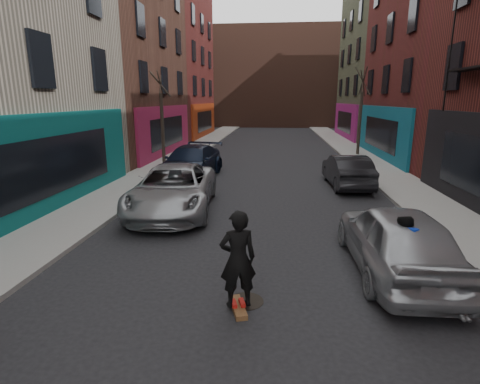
% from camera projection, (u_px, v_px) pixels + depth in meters
% --- Properties ---
extents(sidewalk_left, '(2.50, 84.00, 0.13)m').
position_uv_depth(sidewalk_left, '(203.00, 144.00, 33.80)').
color(sidewalk_left, gray).
rests_on(sidewalk_left, ground).
extents(sidewalk_right, '(2.50, 84.00, 0.13)m').
position_uv_depth(sidewalk_right, '(344.00, 145.00, 32.62)').
color(sidewalk_right, gray).
rests_on(sidewalk_right, ground).
extents(buildings_left, '(12.00, 56.00, 16.50)m').
position_uv_depth(buildings_left, '(5.00, 12.00, 18.99)').
color(buildings_left, maroon).
rests_on(buildings_left, ground).
extents(building_far, '(40.00, 10.00, 14.00)m').
position_uv_depth(building_far, '(275.00, 79.00, 56.66)').
color(building_far, '#47281E').
rests_on(building_far, ground).
extents(tree_left_far, '(2.00, 2.00, 6.50)m').
position_uv_depth(tree_left_far, '(162.00, 109.00, 21.41)').
color(tree_left_far, black).
rests_on(tree_left_far, sidewalk_left).
extents(tree_right_far, '(2.00, 2.00, 6.80)m').
position_uv_depth(tree_right_far, '(361.00, 105.00, 25.99)').
color(tree_right_far, black).
rests_on(tree_right_far, sidewalk_right).
extents(parked_left_far, '(3.27, 6.12, 1.64)m').
position_uv_depth(parked_left_far, '(173.00, 189.00, 13.41)').
color(parked_left_far, '#93969B').
rests_on(parked_left_far, ground).
extents(parked_left_end, '(2.87, 5.87, 1.64)m').
position_uv_depth(parked_left_end, '(191.00, 162.00, 19.01)').
color(parked_left_end, black).
rests_on(parked_left_end, ground).
extents(parked_right_far, '(2.04, 4.86, 1.64)m').
position_uv_depth(parked_right_far, '(396.00, 239.00, 8.62)').
color(parked_right_far, '#9A9EA3').
rests_on(parked_right_far, ground).
extents(parked_right_end, '(1.80, 4.58, 1.48)m').
position_uv_depth(parked_right_end, '(347.00, 171.00, 17.24)').
color(parked_right_end, black).
rests_on(parked_right_end, ground).
extents(skateboard, '(0.45, 0.83, 0.10)m').
position_uv_depth(skateboard, '(238.00, 307.00, 7.20)').
color(skateboard, brown).
rests_on(skateboard, ground).
extents(skateboarder, '(0.80, 0.64, 1.90)m').
position_uv_depth(skateboarder, '(238.00, 259.00, 6.96)').
color(skateboarder, black).
rests_on(skateboarder, skateboard).
extents(pedestrian, '(1.01, 0.94, 1.66)m').
position_uv_depth(pedestrian, '(400.00, 254.00, 7.70)').
color(pedestrian, black).
rests_on(pedestrian, ground).
extents(manhole, '(0.85, 0.85, 0.01)m').
position_uv_depth(manhole, '(246.00, 301.00, 7.51)').
color(manhole, black).
rests_on(manhole, ground).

